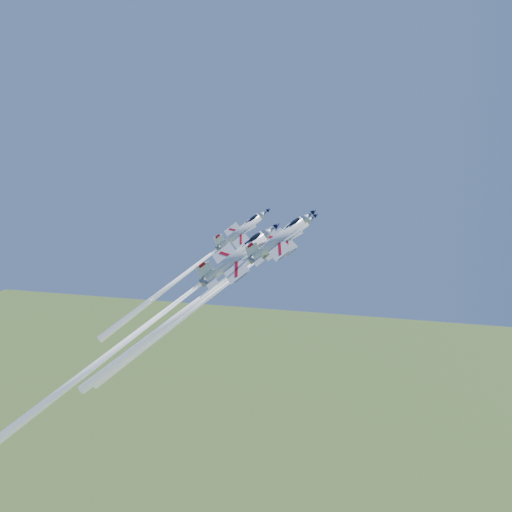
% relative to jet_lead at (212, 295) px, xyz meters
% --- Properties ---
extents(jet_lead, '(34.38, 25.68, 37.42)m').
position_rel_jet_lead_xyz_m(jet_lead, '(0.00, 0.00, 0.00)').
color(jet_lead, silver).
extents(jet_left, '(28.37, 20.25, 30.06)m').
position_rel_jet_lead_xyz_m(jet_left, '(-6.54, 5.24, 3.49)').
color(jet_left, silver).
extents(jet_right, '(34.43, 24.85, 36.92)m').
position_rel_jet_lead_xyz_m(jet_right, '(0.91, -6.47, 1.80)').
color(jet_right, silver).
extents(jet_slot, '(47.12, 35.72, 51.53)m').
position_rel_jet_lead_xyz_m(jet_slot, '(-13.46, -10.86, -7.06)').
color(jet_slot, silver).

